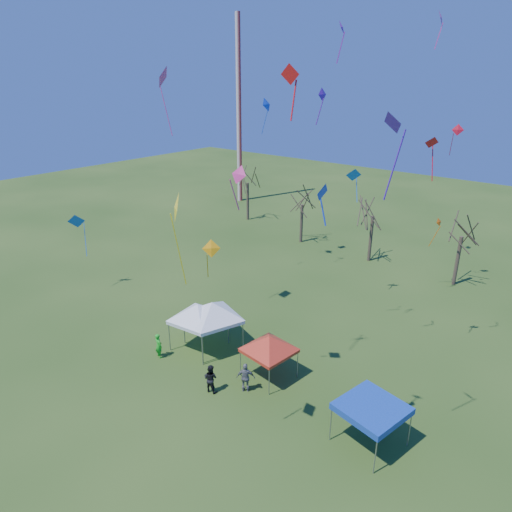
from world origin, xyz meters
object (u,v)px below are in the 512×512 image
Objects in this scene: tree_0 at (248,169)px; tree_1 at (303,191)px; radio_mast at (239,113)px; tent_white_west at (198,307)px; tree_3 at (465,219)px; tent_blue at (372,409)px; person_dark at (211,378)px; tent_white_mid at (212,306)px; person_green at (159,346)px; person_grey at (246,378)px; tent_red at (269,339)px; tree_2 at (375,199)px.

tree_0 is 10.47m from tree_1.
tree_1 is (17.23, -9.35, -6.71)m from radio_mast.
tree_3 is at bearing 64.45° from tent_white_west.
tree_3 is at bearing 97.06° from tent_blue.
tent_blue is 9.36m from person_dark.
tent_white_west is at bearing -48.79° from person_dark.
tree_0 is 34.90m from person_dark.
tent_white_mid is 2.45× the size of person_green.
radio_mast is at bearing -84.10° from person_grey.
radio_mast reaches higher than tent_white_west.
tree_0 reaches higher than tent_blue.
tent_white_west is (23.81, -31.33, -9.46)m from radio_mast.
person_dark is (20.59, -27.61, -5.60)m from tree_0.
tent_blue is (12.96, -0.75, -0.92)m from tent_white_west.
tent_white_west reaches higher than tent_blue.
tree_1 is at bearing 108.96° from tent_white_mid.
tree_0 is 2.27× the size of tent_red.
tree_2 reaches higher than person_green.
tent_red reaches higher than person_dark.
person_grey is (-0.20, -1.95, -1.74)m from tent_red.
tree_2 is 24.18m from person_grey.
tree_0 reaches higher than person_green.
tree_2 is at bearing -116.81° from person_grey.
person_dark is (3.93, -2.90, -2.16)m from tent_white_west.
tent_red is at bearing -130.81° from person_dark.
tent_white_west reaches higher than tent_red.
tent_red is 2.10× the size of person_dark.
tree_3 is (26.88, -3.34, -0.41)m from tree_0.
tent_blue is (19.54, -22.73, -3.67)m from tree_1.
tent_red is at bearing -60.38° from tree_1.
tree_3 is at bearing -137.41° from person_grey.
tree_3 reaches higher than tent_white_mid.
radio_mast is at bearing 163.69° from tree_3.
radio_mast is 40.48m from tent_white_west.
tent_blue is (36.77, -32.09, -10.38)m from radio_mast.
tree_0 reaches higher than tree_1.
tree_3 is 25.61m from person_dark.
tent_white_mid is at bearing -110.87° from person_green.
tent_white_west is at bearing -145.09° from tent_white_mid.
tent_white_mid is at bearing 34.91° from tent_white_west.
tent_white_mid is 4.35m from person_green.
tree_1 is at bearing -66.22° from person_green.
tree_2 is 2.37× the size of tent_blue.
tent_white_mid is (17.44, -24.17, -3.29)m from tree_0.
person_dark is at bearing -104.52° from tree_3.
tree_0 is at bearing -85.67° from person_grey.
tree_1 is 2.03× the size of tent_red.
tree_2 is at bearing 100.31° from tent_red.
tree_0 is 2.44× the size of tent_blue.
tent_white_mid is at bearing 173.91° from tent_blue.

